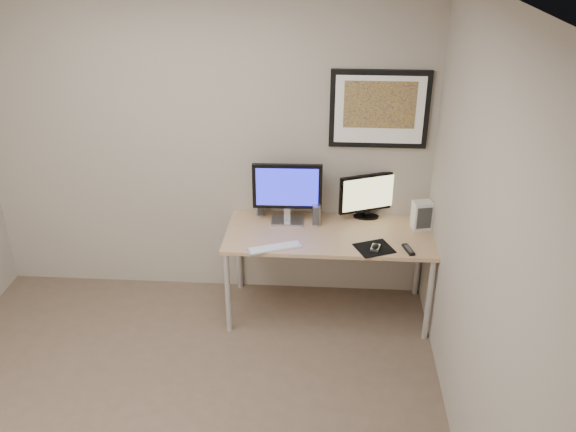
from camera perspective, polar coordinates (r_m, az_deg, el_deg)
name	(u,v)px	position (r m, az deg, el deg)	size (l,w,h in m)	color
floor	(168,428)	(4.19, -11.18, -18.85)	(3.60, 3.60, 0.00)	brown
room	(162,162)	(3.65, -11.73, 4.97)	(3.60, 3.60, 3.60)	white
desk	(329,240)	(4.76, 3.84, -2.27)	(1.60, 0.70, 0.73)	#936C47
framed_art	(379,109)	(4.71, 8.55, 9.85)	(0.75, 0.04, 0.60)	black
monitor_large	(287,191)	(4.76, -0.07, 2.39)	(0.54, 0.18, 0.50)	#A8A8AD
monitor_tv	(368,195)	(4.90, 7.45, 1.97)	(0.46, 0.21, 0.38)	black
speaker_left	(260,206)	(4.96, -2.65, 0.98)	(0.07, 0.07, 0.17)	#A8A8AD
speaker_right	(316,215)	(4.80, 2.68, 0.12)	(0.07, 0.07, 0.17)	#A8A8AD
keyboard	(275,248)	(4.50, -1.26, -2.97)	(0.40, 0.11, 0.01)	silver
mousepad	(374,248)	(4.54, 8.07, -3.01)	(0.26, 0.23, 0.00)	black
mouse	(375,247)	(4.53, 8.18, -2.86)	(0.05, 0.09, 0.03)	black
remote	(408,249)	(4.55, 11.20, -3.09)	(0.04, 0.16, 0.02)	black
fan_unit	(422,215)	(4.85, 12.41, 0.09)	(0.15, 0.11, 0.22)	silver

